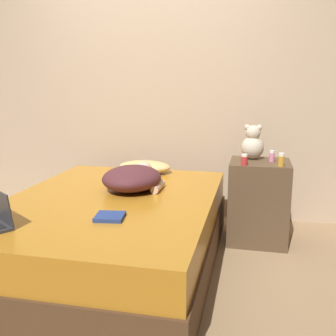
{
  "coord_description": "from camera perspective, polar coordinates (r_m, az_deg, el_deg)",
  "views": [
    {
      "loc": [
        0.98,
        -2.53,
        1.3
      ],
      "look_at": [
        0.36,
        0.25,
        0.69
      ],
      "focal_mm": 42.0,
      "sensor_mm": 36.0,
      "label": 1
    }
  ],
  "objects": [
    {
      "name": "nightstand",
      "position": [
        3.36,
        12.97,
        -4.78
      ],
      "size": [
        0.48,
        0.45,
        0.68
      ],
      "color": "brown",
      "rests_on": "ground_plane"
    },
    {
      "name": "wall_back",
      "position": [
        3.95,
        -1.91,
        12.12
      ],
      "size": [
        8.0,
        0.06,
        2.6
      ],
      "color": "tan",
      "rests_on": "ground_plane"
    },
    {
      "name": "pillow",
      "position": [
        3.57,
        -3.41,
        0.18
      ],
      "size": [
        0.47,
        0.31,
        0.11
      ],
      "color": "tan",
      "rests_on": "bed"
    },
    {
      "name": "bottle_pink",
      "position": [
        3.28,
        14.84,
        1.66
      ],
      "size": [
        0.04,
        0.04,
        0.09
      ],
      "color": "pink",
      "rests_on": "nightstand"
    },
    {
      "name": "person_lying",
      "position": [
        3.02,
        -5.04,
        -1.39
      ],
      "size": [
        0.45,
        0.67,
        0.18
      ],
      "rotation": [
        0.0,
        0.0,
        0.0
      ],
      "color": "#4C2328",
      "rests_on": "bed"
    },
    {
      "name": "ground_plane",
      "position": [
        3.01,
        -8.03,
        -13.63
      ],
      "size": [
        12.0,
        12.0,
        0.0
      ],
      "primitive_type": "plane",
      "color": "#937551"
    },
    {
      "name": "book",
      "position": [
        2.4,
        -8.43,
        -7.01
      ],
      "size": [
        0.19,
        0.19,
        0.02
      ],
      "rotation": [
        0.0,
        0.0,
        0.14
      ],
      "color": "navy",
      "rests_on": "bed"
    },
    {
      "name": "bed",
      "position": [
        2.91,
        -8.18,
        -9.16
      ],
      "size": [
        1.47,
        2.03,
        0.51
      ],
      "color": "#4C331E",
      "rests_on": "ground_plane"
    },
    {
      "name": "teddy_bear",
      "position": [
        3.36,
        12.18,
        3.42
      ],
      "size": [
        0.19,
        0.19,
        0.29
      ],
      "color": "beige",
      "rests_on": "nightstand"
    },
    {
      "name": "bottle_red",
      "position": [
        3.09,
        11.02,
        1.18
      ],
      "size": [
        0.05,
        0.05,
        0.09
      ],
      "color": "#B72D2D",
      "rests_on": "nightstand"
    },
    {
      "name": "bottle_amber",
      "position": [
        3.11,
        16.1,
        1.13
      ],
      "size": [
        0.05,
        0.05,
        0.1
      ],
      "color": "gold",
      "rests_on": "nightstand"
    }
  ]
}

